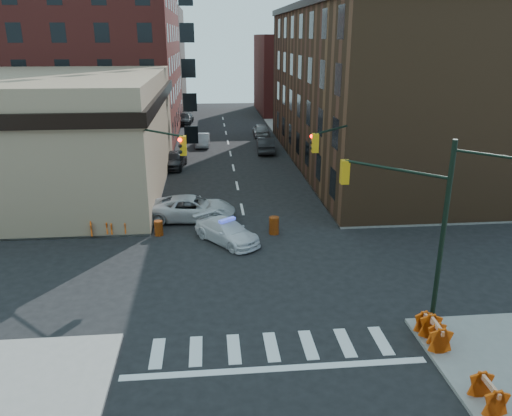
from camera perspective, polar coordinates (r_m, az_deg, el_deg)
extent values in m
plane|color=black|center=(26.50, -0.07, -7.25)|extent=(140.00, 140.00, 0.00)
cube|color=gray|center=(61.22, -25.35, 6.23)|extent=(34.00, 54.50, 0.15)
cube|color=gray|center=(62.88, 18.44, 7.38)|extent=(34.00, 54.50, 0.15)
cube|color=#887259|center=(43.39, -25.53, 7.60)|extent=(22.00, 22.00, 9.00)
cube|color=maroon|center=(65.70, -20.90, 18.10)|extent=(25.00, 25.00, 24.00)
cube|color=#4A301D|center=(48.83, 13.06, 13.00)|extent=(14.00, 34.00, 14.00)
cube|color=brown|center=(86.83, -15.20, 15.95)|extent=(20.00, 18.00, 16.00)
cube|color=maroon|center=(83.45, 5.95, 15.00)|extent=(16.00, 16.00, 12.00)
cylinder|color=black|center=(20.99, 20.50, -3.43)|extent=(0.20, 0.20, 8.00)
cylinder|color=black|center=(22.61, 19.39, -12.25)|extent=(0.44, 0.44, 0.50)
cylinder|color=black|center=(20.98, 15.53, 4.31)|extent=(3.27, 3.27, 0.12)
cube|color=#BF8C0C|center=(22.07, 10.11, 4.08)|extent=(0.35, 0.35, 1.05)
sphere|color=#FF0C05|center=(22.17, 10.45, 5.06)|extent=(0.22, 0.22, 0.22)
sphere|color=black|center=(22.25, 10.40, 4.24)|extent=(0.22, 0.22, 0.22)
sphere|color=black|center=(22.34, 10.35, 3.42)|extent=(0.22, 0.22, 0.22)
cylinder|color=black|center=(19.65, 24.99, 5.55)|extent=(1.91, 1.91, 0.10)
cylinder|color=black|center=(31.23, -13.76, 4.43)|extent=(0.20, 0.20, 8.00)
cylinder|color=black|center=(32.35, -13.24, -2.00)|extent=(0.44, 0.44, 0.50)
cylinder|color=black|center=(28.97, -11.41, 8.56)|extent=(3.27, 3.27, 0.12)
cube|color=#BF8C0C|center=(27.38, -8.32, 7.07)|extent=(0.35, 0.35, 1.05)
sphere|color=#FF0C05|center=(27.17, -8.70, 7.71)|extent=(0.22, 0.22, 0.22)
sphere|color=black|center=(27.24, -8.67, 7.03)|extent=(0.22, 0.22, 0.22)
sphere|color=black|center=(27.30, -8.63, 6.35)|extent=(0.22, 0.22, 0.22)
cylinder|color=black|center=(32.19, 11.03, 5.06)|extent=(0.20, 0.20, 8.00)
cylinder|color=black|center=(33.28, 10.62, -1.22)|extent=(0.44, 0.44, 0.50)
cylinder|color=black|center=(29.76, 9.20, 8.96)|extent=(3.27, 3.27, 0.12)
cube|color=#BF8C0C|center=(27.97, 6.77, 7.39)|extent=(0.35, 0.35, 1.05)
sphere|color=#FF0C05|center=(28.02, 6.42, 8.15)|extent=(0.22, 0.22, 0.22)
sphere|color=black|center=(28.08, 6.39, 7.49)|extent=(0.22, 0.22, 0.22)
sphere|color=black|center=(28.15, 6.37, 6.83)|extent=(0.22, 0.22, 0.22)
cylinder|color=black|center=(51.63, 5.54, 7.46)|extent=(0.24, 0.24, 2.60)
sphere|color=brown|center=(51.27, 5.62, 9.71)|extent=(3.00, 3.00, 3.00)
cylinder|color=black|center=(59.37, 4.09, 9.02)|extent=(0.24, 0.24, 2.60)
sphere|color=brown|center=(59.05, 4.14, 10.97)|extent=(3.00, 3.00, 3.00)
imported|color=silver|center=(29.92, -3.35, -2.68)|extent=(4.36, 4.89, 1.36)
imported|color=silver|center=(33.70, -7.34, -0.04)|extent=(6.06, 3.17, 1.63)
imported|color=black|center=(47.55, -9.31, 5.48)|extent=(2.44, 4.83, 1.58)
imported|color=#94979C|center=(56.78, -6.13, 7.72)|extent=(1.62, 4.28, 1.39)
imported|color=black|center=(71.95, -8.15, 10.07)|extent=(2.59, 5.34, 1.50)
imported|color=black|center=(53.40, 1.09, 7.24)|extent=(2.02, 5.08, 1.64)
imported|color=#9A9EA3|center=(62.31, 0.57, 8.93)|extent=(2.00, 4.73, 1.59)
imported|color=black|center=(31.79, -12.86, -1.02)|extent=(0.81, 0.70, 1.88)
imported|color=black|center=(33.04, -22.71, -1.25)|extent=(1.16, 1.06, 1.94)
imported|color=#1F272F|center=(35.85, -19.30, 0.65)|extent=(1.10, 1.09, 1.87)
cylinder|color=red|center=(31.16, 2.07, -2.01)|extent=(0.67, 0.67, 1.10)
cylinder|color=#C85509|center=(31.52, -11.07, -2.27)|extent=(0.62, 0.62, 0.95)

